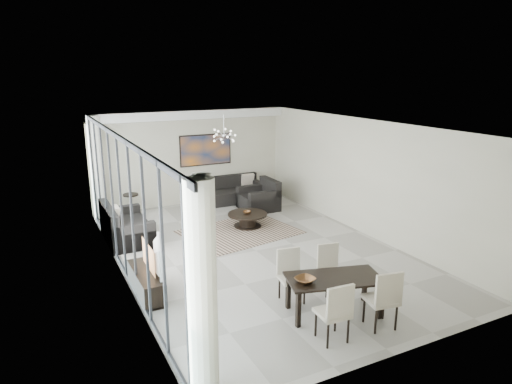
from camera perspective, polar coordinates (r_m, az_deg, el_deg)
room_shell at (r=10.37m, az=2.27°, el=0.53°), size 6.00×9.00×2.90m
window_wall at (r=9.27m, az=-15.98°, el=-1.65°), size 0.37×8.95×2.90m
soffit at (r=13.86m, az=-8.14°, el=9.55°), size 5.98×0.40×0.26m
painting at (r=14.33m, az=-6.30°, el=5.25°), size 1.68×0.04×0.98m
chandelier at (r=12.34m, az=-4.02°, el=7.07°), size 0.66×0.66×0.71m
rug at (r=11.81m, az=-2.07°, el=-5.00°), size 3.06×2.54×0.01m
coffee_table at (r=12.15m, az=-1.07°, el=-3.40°), size 1.05×1.05×0.37m
bowl_coffee at (r=12.07m, az=-1.14°, el=-2.56°), size 0.24×0.24×0.07m
sofa_main at (r=14.47m, az=-3.40°, el=-0.18°), size 2.19×0.89×0.79m
loveseat at (r=11.59m, az=-16.09°, el=-4.41°), size 1.01×1.79×0.90m
armchair at (r=13.66m, az=0.47°, el=-0.90°), size 1.01×1.07×0.89m
side_table at (r=13.61m, az=-15.35°, el=-1.04°), size 0.44×0.44×0.61m
tv_console at (r=8.84m, az=-13.56°, el=-10.94°), size 0.40×1.42×0.44m
television at (r=8.62m, az=-12.63°, el=-7.84°), size 0.36×1.02×0.58m
dining_table at (r=7.92m, az=9.73°, el=-11.06°), size 1.75×1.20×0.66m
dining_chair_sw at (r=7.13m, az=9.98°, el=-14.23°), size 0.48×0.48×0.99m
dining_chair_se at (r=7.63m, az=15.79°, el=-12.40°), size 0.54×0.54×1.01m
dining_chair_nw at (r=8.30m, az=4.29°, el=-9.84°), size 0.50×0.50×0.95m
dining_chair_ne at (r=8.71m, az=9.19°, el=-8.98°), size 0.49×0.49×0.90m
bowl_dining at (r=7.64m, az=6.15°, el=-10.88°), size 0.39×0.39×0.08m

